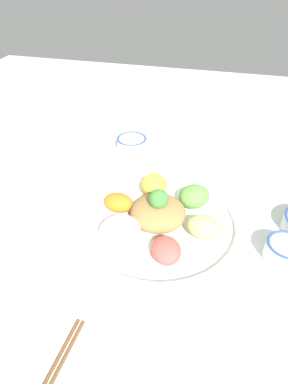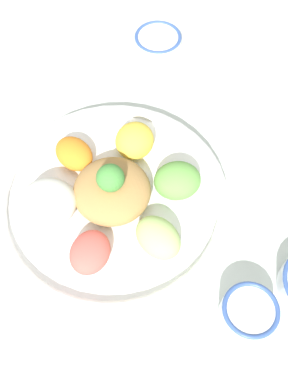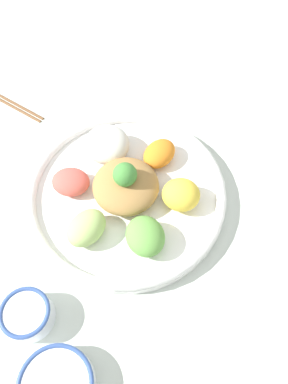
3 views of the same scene
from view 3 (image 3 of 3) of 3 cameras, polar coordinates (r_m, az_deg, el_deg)
ground_plane at (r=0.76m, az=-0.13°, el=-2.06°), size 2.40×2.40×0.00m
salad_platter at (r=0.75m, az=-2.88°, el=0.03°), size 0.40×0.40×0.11m
rice_bowl_blue at (r=0.69m, az=-17.38°, el=-17.39°), size 0.09×0.09×0.05m
chopsticks_pair_near at (r=0.99m, az=-20.79°, el=13.22°), size 0.04×0.25×0.01m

